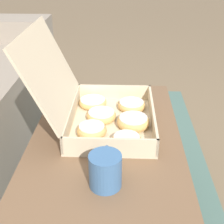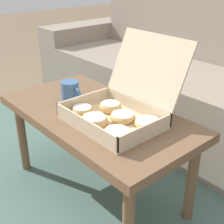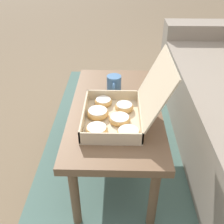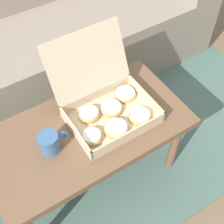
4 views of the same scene
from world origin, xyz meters
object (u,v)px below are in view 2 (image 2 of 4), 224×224
coffee_mug (71,91)px  coffee_table (97,122)px  pastry_box (118,109)px  couch (206,88)px

coffee_mug → coffee_table: bearing=3.8°
coffee_table → pastry_box: pastry_box is taller
coffee_table → pastry_box: size_ratio=2.28×
coffee_table → coffee_mug: 0.21m
coffee_table → coffee_mug: bearing=-176.2°
couch → coffee_table: couch is taller
coffee_mug → pastry_box: bearing=5.3°
pastry_box → coffee_mug: size_ratio=3.18×
couch → coffee_mug: (-0.18, -0.87, 0.15)m
coffee_mug → couch: bearing=78.4°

